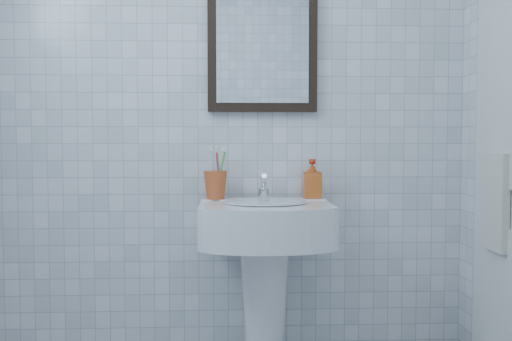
{
  "coord_description": "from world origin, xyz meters",
  "views": [
    {
      "loc": [
        0.01,
        -1.44,
        1.11
      ],
      "look_at": [
        0.11,
        0.86,
        0.99
      ],
      "focal_mm": 40.0,
      "sensor_mm": 36.0,
      "label": 1
    }
  ],
  "objects": [
    {
      "name": "wall_mirror",
      "position": [
        0.16,
        1.18,
        1.55
      ],
      "size": [
        0.5,
        0.04,
        0.62
      ],
      "color": "black",
      "rests_on": "wall_back"
    },
    {
      "name": "washbasin",
      "position": [
        0.16,
        0.99,
        0.57
      ],
      "size": [
        0.56,
        0.41,
        0.86
      ],
      "color": "white",
      "rests_on": "ground"
    },
    {
      "name": "hand_towel",
      "position": [
        1.04,
        0.71,
        0.87
      ],
      "size": [
        0.03,
        0.16,
        0.38
      ],
      "primitive_type": "cube",
      "color": "silver",
      "rests_on": "towel_ring"
    },
    {
      "name": "towel_ring",
      "position": [
        1.06,
        0.71,
        1.05
      ],
      "size": [
        0.01,
        0.18,
        0.18
      ],
      "primitive_type": "torus",
      "rotation": [
        0.0,
        1.57,
        0.0
      ],
      "color": "silver",
      "rests_on": "wall_right"
    },
    {
      "name": "toothbrush_cup",
      "position": [
        -0.06,
        1.1,
        0.91
      ],
      "size": [
        0.13,
        0.13,
        0.13
      ],
      "primitive_type": null,
      "rotation": [
        0.0,
        0.0,
        0.31
      ],
      "color": "#C45224",
      "rests_on": "washbasin"
    },
    {
      "name": "faucet",
      "position": [
        0.16,
        1.09,
        0.89
      ],
      "size": [
        0.05,
        0.1,
        0.12
      ],
      "color": "silver",
      "rests_on": "washbasin"
    },
    {
      "name": "wall_back",
      "position": [
        0.0,
        1.2,
        1.25
      ],
      "size": [
        2.2,
        0.02,
        2.5
      ],
      "primitive_type": "cube",
      "color": "white",
      "rests_on": "ground"
    },
    {
      "name": "soap_dispenser",
      "position": [
        0.38,
        1.11,
        0.94
      ],
      "size": [
        0.08,
        0.08,
        0.18
      ],
      "primitive_type": "imported",
      "rotation": [
        0.0,
        0.0,
        -0.02
      ],
      "color": "#BF3C12",
      "rests_on": "washbasin"
    }
  ]
}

